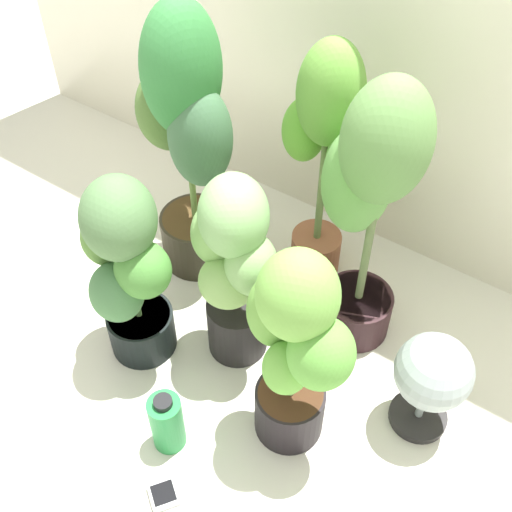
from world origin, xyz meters
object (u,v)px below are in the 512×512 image
Objects in this scene: potted_plant_center at (234,262)px; potted_plant_front_left at (126,264)px; hygrometer_box at (164,495)px; floor_fan at (433,375)px; potted_plant_front_right at (295,346)px; nutrient_bottle at (167,422)px; potted_plant_back_center at (325,145)px; potted_plant_back_right at (370,194)px; potted_plant_back_left at (187,133)px.

potted_plant_front_left is at bearing -146.02° from potted_plant_center.
potted_plant_front_left is at bearing 172.70° from hygrometer_box.
hygrometer_box is 0.30× the size of floor_fan.
hygrometer_box is at bearing -76.37° from potted_plant_center.
potted_plant_front_right reaches higher than potted_plant_front_left.
potted_plant_front_right is at bearing 41.36° from nutrient_bottle.
potted_plant_front_right is at bearing 2.05° from potted_plant_front_left.
potted_plant_back_center is at bearing 114.27° from potted_plant_front_right.
hygrometer_box is at bearing -114.61° from potted_plant_front_right.
potted_plant_back_right is at bearing 116.54° from hygrometer_box.
potted_plant_center is at bearing 33.98° from potted_plant_front_left.
potted_plant_front_right is 3.28× the size of nutrient_bottle.
hygrometer_box is (-0.13, -0.85, -0.58)m from potted_plant_back_right.
potted_plant_back_right is (0.23, -0.16, 0.03)m from potted_plant_back_center.
potted_plant_center is at bearing 95.11° from nutrient_bottle.
potted_plant_front_left is 0.70× the size of potted_plant_back_left.
potted_plant_center is (-0.03, -0.46, -0.15)m from potted_plant_back_center.
hygrometer_box is at bearing -114.98° from floor_fan.
potted_plant_front_right is 0.58m from potted_plant_front_left.
potted_plant_center is 1.01× the size of potted_plant_front_left.
potted_plant_front_right is at bearing -31.68° from potted_plant_back_left.
potted_plant_front_left is at bearing -177.95° from potted_plant_front_right.
potted_plant_back_right is 1.30× the size of potted_plant_front_right.
potted_plant_back_left is 1.06m from floor_fan.
potted_plant_back_left reaches higher than floor_fan.
nutrient_bottle is (0.04, -0.40, -0.31)m from potted_plant_center.
potted_plant_front_right is at bearing -65.73° from potted_plant_back_center.
potted_plant_back_left reaches higher than hygrometer_box.
potted_plant_back_center is 0.77m from floor_fan.
potted_plant_front_right is 6.83× the size of hygrometer_box.
potted_plant_front_right is at bearing -129.06° from floor_fan.
potted_plant_back_center is 1.16m from hygrometer_box.
potted_plant_back_right reaches higher than floor_fan.
potted_plant_front_left reaches higher than hygrometer_box.
potted_plant_back_right is 0.55m from floor_fan.
potted_plant_center is 0.96× the size of potted_plant_front_right.
potted_plant_back_right is 0.96× the size of potted_plant_back_left.
potted_plant_front_right is (0.28, -0.62, -0.14)m from potted_plant_back_center.
floor_fan is at bearing 39.65° from nutrient_bottle.
potted_plant_back_right reaches higher than hygrometer_box.
potted_plant_front_right reaches higher than nutrient_bottle.
potted_plant_center is 3.15× the size of nutrient_bottle.
potted_plant_back_right is at bearing 42.23° from potted_plant_front_left.
potted_plant_back_right is 0.89m from nutrient_bottle.
floor_fan is at bearing -9.59° from potted_plant_back_left.
potted_plant_back_left is 2.74× the size of floor_fan.
nutrient_bottle is at bearing -58.80° from potted_plant_back_left.
potted_plant_back_left is (-0.67, 0.42, 0.15)m from potted_plant_front_right.
potted_plant_back_left is at bearing -152.93° from potted_plant_back_center.
potted_plant_front_right is (0.04, -0.46, -0.17)m from potted_plant_back_right.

